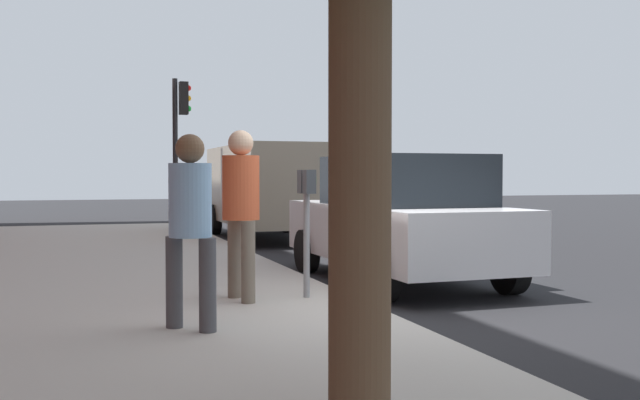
{
  "coord_description": "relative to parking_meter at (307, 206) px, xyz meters",
  "views": [
    {
      "loc": [
        -7.05,
        2.91,
        1.5
      ],
      "look_at": [
        0.45,
        0.44,
        1.24
      ],
      "focal_mm": 41.46,
      "sensor_mm": 36.0,
      "label": 1
    }
  ],
  "objects": [
    {
      "name": "parked_sedan_near",
      "position": [
        1.63,
        -1.86,
        -0.27
      ],
      "size": [
        4.43,
        2.03,
        1.77
      ],
      "color": "silver",
      "rests_on": "ground_plane"
    },
    {
      "name": "parked_van_far",
      "position": [
        9.08,
        -1.86,
        0.09
      ],
      "size": [
        5.2,
        2.13,
        2.18
      ],
      "color": "gray",
      "rests_on": "ground_plane"
    },
    {
      "name": "traffic_signal",
      "position": [
        9.68,
        0.11,
        1.41
      ],
      "size": [
        0.24,
        0.44,
        3.6
      ],
      "color": "black",
      "rests_on": "sidewalk_slab"
    },
    {
      "name": "parking_meter",
      "position": [
        0.0,
        0.0,
        0.0
      ],
      "size": [
        0.36,
        0.12,
        1.41
      ],
      "color": "gray",
      "rests_on": "sidewalk_slab"
    },
    {
      "name": "pedestrian_bystander",
      "position": [
        -1.32,
        1.47,
        -0.02
      ],
      "size": [
        0.43,
        0.4,
        1.71
      ],
      "rotation": [
        0.0,
        0.0,
        -0.83
      ],
      "color": "#47474C",
      "rests_on": "sidewalk_slab"
    },
    {
      "name": "ground_plane",
      "position": [
        -0.71,
        -0.51,
        -1.17
      ],
      "size": [
        80.0,
        80.0,
        0.0
      ],
      "primitive_type": "plane",
      "color": "#232326",
      "rests_on": "ground"
    },
    {
      "name": "pedestrian_at_meter",
      "position": [
        0.04,
        0.73,
        0.08
      ],
      "size": [
        0.54,
        0.4,
        1.83
      ],
      "rotation": [
        0.0,
        0.0,
        -1.4
      ],
      "color": "#726656",
      "rests_on": "sidewalk_slab"
    },
    {
      "name": "sidewalk_slab",
      "position": [
        -0.71,
        2.49,
        -1.09
      ],
      "size": [
        28.0,
        6.0,
        0.15
      ],
      "primitive_type": "cube",
      "color": "#B7B2A8",
      "rests_on": "ground_plane"
    }
  ]
}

